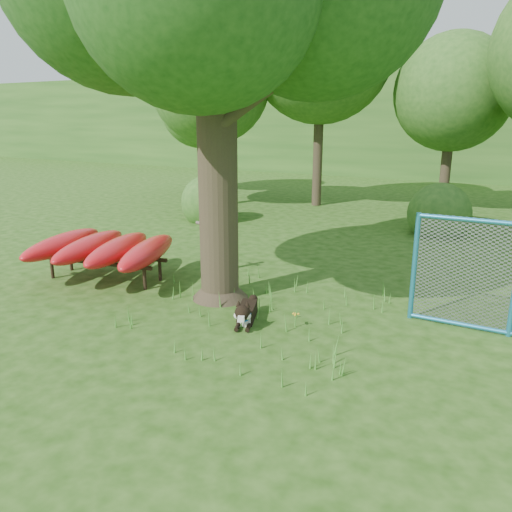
% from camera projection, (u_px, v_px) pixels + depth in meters
% --- Properties ---
extents(ground, '(80.00, 80.00, 0.00)m').
position_uv_depth(ground, '(209.00, 333.00, 7.89)').
color(ground, '#1E440D').
rests_on(ground, ground).
extents(wooden_post, '(0.36, 0.15, 1.33)m').
position_uv_depth(wooden_post, '(203.00, 243.00, 10.67)').
color(wooden_post, brown).
rests_on(wooden_post, ground).
extents(kayak_rack, '(3.35, 2.99, 0.90)m').
position_uv_depth(kayak_rack, '(104.00, 248.00, 10.33)').
color(kayak_rack, black).
rests_on(kayak_rack, ground).
extents(husky_dog, '(0.57, 1.09, 0.50)m').
position_uv_depth(husky_dog, '(246.00, 313.00, 8.24)').
color(husky_dog, black).
rests_on(husky_dog, ground).
extents(wildflower_clump, '(0.12, 0.12, 0.26)m').
position_uv_depth(wildflower_clump, '(296.00, 315.00, 8.06)').
color(wildflower_clump, '#4E9530').
rests_on(wildflower_clump, ground).
extents(bg_tree_a, '(4.40, 4.40, 6.70)m').
position_uv_depth(bg_tree_a, '(210.00, 84.00, 18.14)').
color(bg_tree_a, '#31281B').
rests_on(bg_tree_a, ground).
extents(bg_tree_b, '(5.20, 5.20, 8.22)m').
position_uv_depth(bg_tree_b, '(321.00, 51.00, 17.92)').
color(bg_tree_b, '#31281B').
rests_on(bg_tree_b, ground).
extents(bg_tree_c, '(4.00, 4.00, 6.12)m').
position_uv_depth(bg_tree_c, '(453.00, 93.00, 17.10)').
color(bg_tree_c, '#31281B').
rests_on(bg_tree_c, ground).
extents(bg_tree_f, '(3.60, 3.60, 5.55)m').
position_uv_depth(bg_tree_f, '(201.00, 107.00, 22.04)').
color(bg_tree_f, '#31281B').
rests_on(bg_tree_f, ground).
extents(shrub_left, '(1.80, 1.80, 1.80)m').
position_uv_depth(shrub_left, '(209.00, 220.00, 16.54)').
color(shrub_left, '#2C5A1D').
rests_on(shrub_left, ground).
extents(shrub_mid, '(1.80, 1.80, 1.80)m').
position_uv_depth(shrub_mid, '(437.00, 234.00, 14.59)').
color(shrub_mid, '#2C5A1D').
rests_on(shrub_mid, ground).
extents(wooded_hillside, '(80.00, 12.00, 6.00)m').
position_uv_depth(wooded_hillside, '(460.00, 122.00, 30.79)').
color(wooded_hillside, '#2C5A1D').
rests_on(wooded_hillside, ground).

